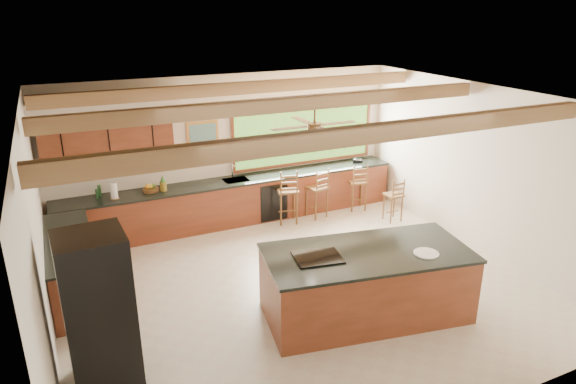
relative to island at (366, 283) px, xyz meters
name	(u,v)px	position (x,y,z in m)	size (l,w,h in m)	color
ground	(299,287)	(-0.54, 1.09, -0.51)	(7.20, 7.20, 0.00)	beige
room_shell	(272,145)	(-0.70, 1.74, 1.71)	(7.27, 6.54, 3.02)	beige
counter_run	(204,214)	(-1.35, 3.61, -0.04)	(7.12, 3.10, 1.23)	brown
island	(366,283)	(0.00, 0.00, 0.00)	(3.10, 1.85, 1.03)	brown
refrigerator	(99,311)	(-3.58, 0.12, 0.45)	(0.78, 0.76, 1.92)	black
bar_stool_a	(318,189)	(1.09, 3.48, 0.14)	(0.46, 0.46, 1.09)	brown
bar_stool_b	(289,192)	(0.41, 3.48, 0.18)	(0.51, 0.51, 1.16)	brown
bar_stool_c	(359,183)	(2.09, 3.49, 0.12)	(0.46, 0.46, 1.07)	brown
bar_stool_d	(395,196)	(2.44, 2.64, 0.05)	(0.34, 0.34, 0.94)	brown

